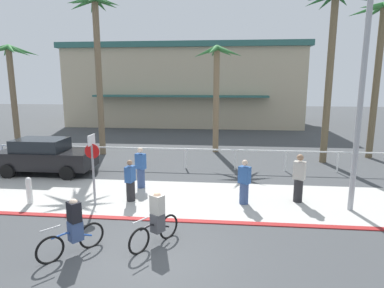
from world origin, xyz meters
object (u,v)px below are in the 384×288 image
Objects in this scene: palm_tree_5 at (381,44)px; cyclist_blue_1 at (73,228)px; pedestrian_1 at (299,180)px; cyclist_black_0 at (156,220)px; palm_tree_3 at (216,72)px; streetlight_curb at (365,84)px; palm_tree_1 at (11,70)px; palm_tree_2 at (96,37)px; palm_tree_4 at (333,39)px; stop_sign_bike_lane at (93,160)px; pedestrian_0 at (244,184)px; pedestrian_2 at (130,183)px; bollard_1 at (29,190)px; car_black_1 at (46,156)px; pedestrian_3 at (141,169)px.

cyclist_blue_1 is (-12.09, -11.90, -5.59)m from palm_tree_5.
palm_tree_5 reaches higher than pedestrian_1.
cyclist_black_0 is (-10.09, -11.20, -5.59)m from palm_tree_5.
pedestrian_1 is at bearing -68.62° from palm_tree_3.
palm_tree_3 is 13.71m from cyclist_blue_1.
palm_tree_3 is (-4.90, 9.21, 0.57)m from streetlight_curb.
palm_tree_5 is (21.62, -0.35, 1.25)m from palm_tree_1.
palm_tree_2 is 1.02× the size of palm_tree_4.
pedestrian_0 is (5.30, 0.65, -0.92)m from stop_sign_bike_lane.
cyclist_black_0 is (-1.24, -11.96, -4.15)m from palm_tree_3.
pedestrian_1 is at bearing 4.84° from pedestrian_2.
bollard_1 is 11.91m from streetlight_curb.
palm_tree_3 is at bearing 84.09° from cyclist_black_0.
pedestrian_1 is at bearing -34.78° from palm_tree_2.
cyclist_black_0 is at bearing -155.84° from streetlight_curb.
car_black_1 reaches higher than pedestrian_0.
pedestrian_3 is (1.16, 2.06, -0.89)m from stop_sign_bike_lane.
streetlight_curb reaches higher than palm_tree_1.
pedestrian_3 is at bearing 85.86° from cyclist_blue_1.
palm_tree_5 is 5.49× the size of cyclist_black_0.
pedestrian_3 is at bearing -17.70° from car_black_1.
cyclist_black_0 is 0.94× the size of pedestrian_0.
palm_tree_2 is at bearing -168.76° from palm_tree_3.
car_black_1 is at bearing 148.07° from pedestrian_2.
pedestrian_0 is (1.29, -8.75, -4.09)m from palm_tree_3.
pedestrian_3 is at bearing -34.95° from palm_tree_1.
palm_tree_1 is 16.90m from pedestrian_0.
stop_sign_bike_lane is at bearing -143.65° from palm_tree_4.
stop_sign_bike_lane is 1.64× the size of pedestrian_2.
palm_tree_1 reaches higher than car_black_1.
car_black_1 is 9.64m from pedestrian_0.
cyclist_black_0 is at bearing -128.17° from pedestrian_0.
cyclist_blue_1 is at bearing -139.13° from pedestrian_0.
stop_sign_bike_lane is 9.93m from palm_tree_2.
streetlight_curb is 9.54m from cyclist_blue_1.
palm_tree_1 is 6.29m from palm_tree_2.
pedestrian_3 is at bearing -149.11° from palm_tree_4.
pedestrian_1 is (16.04, -7.94, -4.19)m from palm_tree_1.
streetlight_curb reaches higher than bollard_1.
cyclist_blue_1 is at bearing -95.81° from pedestrian_2.
pedestrian_3 is (-11.70, -6.58, -5.49)m from palm_tree_5.
palm_tree_3 is at bearing 36.08° from car_black_1.
palm_tree_2 is (5.97, -0.95, 1.75)m from palm_tree_1.
pedestrian_1 reaches higher than pedestrian_0.
pedestrian_2 is 1.53m from pedestrian_3.
car_black_1 is 5.27m from pedestrian_3.
palm_tree_5 is at bearing -4.90° from palm_tree_3.
cyclist_black_0 is at bearing 19.34° from cyclist_blue_1.
palm_tree_1 is at bearing 153.66° from pedestrian_1.
palm_tree_1 is 1.49× the size of car_black_1.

